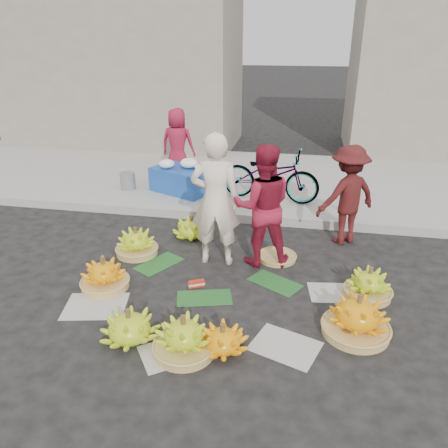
% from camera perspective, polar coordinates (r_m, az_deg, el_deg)
% --- Properties ---
extents(ground, '(80.00, 80.00, 0.00)m').
position_cam_1_polar(ground, '(5.43, -1.05, -8.60)').
color(ground, black).
rests_on(ground, ground).
extents(curb, '(40.00, 0.25, 0.15)m').
position_cam_1_polar(curb, '(7.32, 2.42, 1.00)').
color(curb, gray).
rests_on(curb, ground).
extents(sidewalk, '(40.00, 4.00, 0.12)m').
position_cam_1_polar(sidewalk, '(9.28, 4.34, 5.84)').
color(sidewalk, gray).
rests_on(sidewalk, ground).
extents(building_left, '(6.00, 3.00, 4.00)m').
position_cam_1_polar(building_left, '(12.72, -12.95, 19.12)').
color(building_left, gray).
rests_on(building_left, sidewalk).
extents(newspaper_scatter, '(3.20, 1.80, 0.00)m').
position_cam_1_polar(newspaper_scatter, '(4.79, -3.04, -13.61)').
color(newspaper_scatter, '#BCB7AE').
rests_on(newspaper_scatter, ground).
extents(banana_leaves, '(2.00, 1.00, 0.00)m').
position_cam_1_polar(banana_leaves, '(5.61, -1.65, -7.39)').
color(banana_leaves, '#1B5220').
rests_on(banana_leaves, ground).
extents(banana_bunch_0, '(0.58, 0.58, 0.41)m').
position_cam_1_polar(banana_bunch_0, '(5.59, -15.38, -6.42)').
color(banana_bunch_0, '#AF8A49').
rests_on(banana_bunch_0, ground).
extents(banana_bunch_1, '(0.63, 0.63, 0.37)m').
position_cam_1_polar(banana_bunch_1, '(4.65, -12.28, -12.97)').
color(banana_bunch_1, '#92BA1A').
rests_on(banana_bunch_1, ground).
extents(banana_bunch_2, '(0.62, 0.62, 0.43)m').
position_cam_1_polar(banana_bunch_2, '(4.41, -5.27, -14.49)').
color(banana_bunch_2, '#AF8A49').
rests_on(banana_bunch_2, ground).
extents(banana_bunch_3, '(0.56, 0.56, 0.32)m').
position_cam_1_polar(banana_bunch_3, '(4.44, -0.19, -14.84)').
color(banana_bunch_3, '#FFA50C').
rests_on(banana_bunch_3, ground).
extents(banana_bunch_4, '(0.70, 0.70, 0.47)m').
position_cam_1_polar(banana_bunch_4, '(4.82, 17.01, -11.53)').
color(banana_bunch_4, '#AF8A49').
rests_on(banana_bunch_4, ground).
extents(banana_bunch_5, '(0.62, 0.62, 0.40)m').
position_cam_1_polar(banana_bunch_5, '(5.50, 18.38, -7.48)').
color(banana_bunch_5, '#AF8A49').
rests_on(banana_bunch_5, ground).
extents(banana_bunch_6, '(0.63, 0.63, 0.41)m').
position_cam_1_polar(banana_bunch_6, '(6.31, -11.38, -2.42)').
color(banana_bunch_6, '#AF8A49').
rests_on(banana_bunch_6, ground).
extents(banana_bunch_7, '(0.72, 0.72, 0.37)m').
position_cam_1_polar(banana_bunch_7, '(6.70, -4.22, -0.49)').
color(banana_bunch_7, '#92BA1A').
rests_on(banana_bunch_7, ground).
extents(basket_spare, '(0.68, 0.68, 0.06)m').
position_cam_1_polar(basket_spare, '(6.14, 6.95, -4.33)').
color(basket_spare, '#AF8A49').
rests_on(basket_spare, ground).
extents(incense_stack, '(0.21, 0.15, 0.08)m').
position_cam_1_polar(incense_stack, '(5.47, -3.63, -7.81)').
color(incense_stack, red).
rests_on(incense_stack, ground).
extents(vendor_cream, '(0.69, 0.48, 1.79)m').
position_cam_1_polar(vendor_cream, '(5.69, -1.12, 3.10)').
color(vendor_cream, white).
rests_on(vendor_cream, ground).
extents(vendor_red, '(0.91, 0.77, 1.64)m').
position_cam_1_polar(vendor_red, '(5.73, 5.05, 2.35)').
color(vendor_red, '#A81932').
rests_on(vendor_red, ground).
extents(man_striped, '(1.10, 0.98, 1.48)m').
position_cam_1_polar(man_striped, '(6.58, 15.80, 3.62)').
color(man_striped, maroon).
rests_on(man_striped, ground).
extents(flower_table, '(1.26, 1.06, 0.63)m').
position_cam_1_polar(flower_table, '(8.32, -5.48, 5.98)').
color(flower_table, '#17429B').
rests_on(flower_table, sidewalk).
extents(grey_bucket, '(0.29, 0.29, 0.32)m').
position_cam_1_polar(grey_bucket, '(8.65, -12.45, 5.53)').
color(grey_bucket, slate).
rests_on(grey_bucket, sidewalk).
extents(flower_vendor, '(0.72, 0.49, 1.42)m').
position_cam_1_polar(flower_vendor, '(9.06, -6.07, 10.40)').
color(flower_vendor, '#A81932').
rests_on(flower_vendor, sidewalk).
extents(bicycle, '(0.88, 1.84, 0.93)m').
position_cam_1_polar(bicycle, '(7.83, 6.05, 6.38)').
color(bicycle, gray).
rests_on(bicycle, sidewalk).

